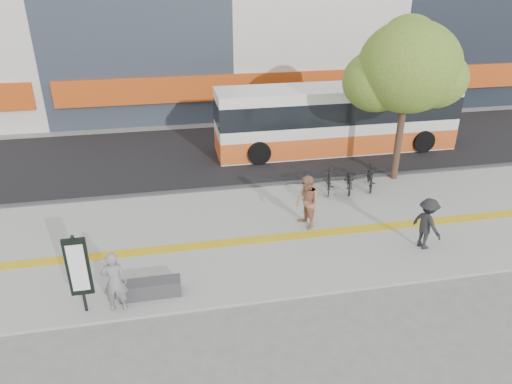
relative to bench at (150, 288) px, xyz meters
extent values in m
plane|color=slate|center=(2.60, 1.20, -0.30)|extent=(120.00, 120.00, 0.00)
cube|color=gray|center=(2.60, 2.70, -0.27)|extent=(40.00, 7.00, 0.08)
cube|color=gold|center=(2.60, 2.20, -0.22)|extent=(40.00, 0.45, 0.01)
cube|color=black|center=(2.60, 10.20, -0.28)|extent=(40.00, 8.00, 0.06)
cube|color=#343437|center=(2.60, 6.20, -0.23)|extent=(40.00, 0.25, 0.14)
cube|color=#BB4513|center=(4.60, 15.25, 1.70)|extent=(19.00, 0.50, 1.40)
cube|color=#343437|center=(0.00, 0.00, 0.00)|extent=(1.60, 0.45, 0.45)
cylinder|color=black|center=(-1.60, -0.30, 0.88)|extent=(0.08, 0.08, 2.20)
cube|color=black|center=(-1.60, -0.30, 1.09)|extent=(0.55, 0.08, 1.60)
cube|color=white|center=(-1.60, -0.35, 1.09)|extent=(0.40, 0.02, 1.30)
cylinder|color=#382319|center=(9.80, 5.90, 1.38)|extent=(0.28, 0.28, 3.20)
ellipsoid|color=#3C6722|center=(9.80, 5.90, 4.29)|extent=(3.80, 3.80, 3.42)
ellipsoid|color=#3C6722|center=(8.80, 6.40, 3.69)|extent=(2.60, 2.60, 2.34)
ellipsoid|color=#3C6722|center=(10.70, 5.50, 3.90)|extent=(2.40, 2.40, 2.16)
ellipsoid|color=#3C6722|center=(10.10, 6.70, 5.10)|extent=(2.20, 2.20, 1.98)
cube|color=silver|center=(8.59, 9.70, 1.26)|extent=(11.25, 2.34, 3.00)
cube|color=#D2551F|center=(8.59, 9.70, 0.27)|extent=(11.27, 2.36, 0.94)
cube|color=black|center=(8.59, 9.70, 1.77)|extent=(11.27, 2.36, 1.03)
cylinder|color=black|center=(4.65, 8.53, 0.27)|extent=(1.03, 0.33, 1.03)
cylinder|color=black|center=(4.65, 10.87, 0.27)|extent=(1.03, 0.33, 1.03)
cylinder|color=black|center=(12.53, 8.53, 0.27)|extent=(1.03, 0.33, 1.03)
cylinder|color=black|center=(12.53, 10.87, 0.27)|extent=(1.03, 0.33, 1.03)
imported|color=black|center=(5.87, 5.20, 0.22)|extent=(1.11, 1.79, 0.89)
imported|color=black|center=(6.72, 5.20, 0.27)|extent=(0.97, 1.70, 0.98)
imported|color=black|center=(7.57, 5.20, 0.22)|extent=(1.11, 1.79, 0.89)
imported|color=black|center=(8.41, 5.20, 0.27)|extent=(0.97, 1.70, 0.98)
imported|color=black|center=(-0.80, -0.40, 0.62)|extent=(0.64, 0.45, 1.69)
imported|color=#A56C4D|center=(5.08, 2.73, 0.68)|extent=(0.88, 1.02, 1.81)
imported|color=black|center=(8.30, 0.80, 0.60)|extent=(0.88, 1.19, 1.65)
camera|label=1|loc=(0.81, -10.31, 7.61)|focal=32.75mm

